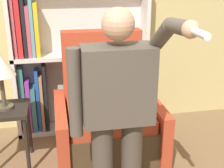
{
  "coord_description": "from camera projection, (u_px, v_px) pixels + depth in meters",
  "views": [
    {
      "loc": [
        -0.43,
        -1.46,
        1.79
      ],
      "look_at": [
        -0.0,
        0.76,
        0.94
      ],
      "focal_mm": 50.0,
      "sensor_mm": 36.0,
      "label": 1
    }
  ],
  "objects": [
    {
      "name": "wall_back",
      "position": [
        91.0,
        5.0,
        3.43
      ],
      "size": [
        8.0,
        0.06,
        2.8
      ],
      "color": "tan",
      "rests_on": "ground_plane"
    },
    {
      "name": "bookcase",
      "position": [
        64.0,
        59.0,
        3.42
      ],
      "size": [
        1.47,
        0.28,
        1.77
      ],
      "color": "silver",
      "rests_on": "ground_plane"
    },
    {
      "name": "armchair",
      "position": [
        107.0,
        123.0,
        3.02
      ],
      "size": [
        0.97,
        0.86,
        1.23
      ],
      "color": "#4C3823",
      "rests_on": "ground_plane"
    },
    {
      "name": "person_standing",
      "position": [
        118.0,
        109.0,
        2.08
      ],
      "size": [
        0.62,
        0.78,
        1.57
      ],
      "color": "#473D33",
      "rests_on": "ground_plane"
    },
    {
      "name": "side_table",
      "position": [
        6.0,
        120.0,
        2.86
      ],
      "size": [
        0.41,
        0.41,
        0.6
      ],
      "color": "black",
      "rests_on": "ground_plane"
    }
  ]
}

